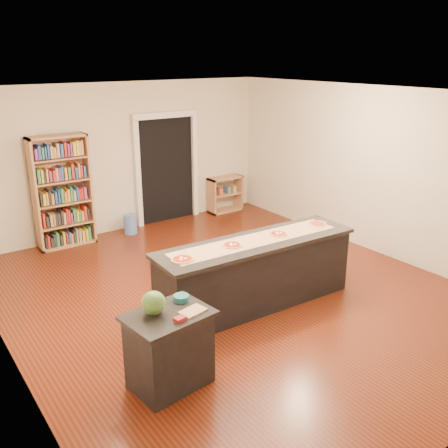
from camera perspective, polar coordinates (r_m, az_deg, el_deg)
room at (r=6.77m, az=0.98°, el=2.75°), size 6.00×7.00×2.80m
doorway at (r=10.13m, az=-6.59°, el=6.95°), size 1.40×0.09×2.21m
kitchen_island at (r=6.79m, az=3.67°, el=-5.59°), size 2.85×0.77×0.94m
side_counter at (r=5.29m, az=-6.25°, el=-14.05°), size 0.84×0.61×0.83m
bookshelf at (r=9.18m, az=-18.00°, el=3.51°), size 0.99×0.35×1.98m
low_shelf at (r=10.86m, az=0.12°, el=3.44°), size 0.76×0.33×0.76m
waste_bin at (r=9.71m, az=-10.64°, el=-0.01°), size 0.26×0.26×0.37m
kraft_paper at (r=6.62m, az=3.64°, el=-1.83°), size 2.49×0.53×0.00m
watermelon at (r=5.03m, az=-8.07°, el=-8.92°), size 0.24×0.24×0.24m
cutting_board at (r=5.08m, az=-3.59°, el=-9.91°), size 0.29×0.22×0.02m
package_red at (r=4.93m, az=-5.05°, el=-10.76°), size 0.13×0.10×0.04m
package_teal at (r=5.29m, az=-4.92°, el=-8.43°), size 0.17×0.17×0.06m
pizza_a at (r=6.00m, az=-4.77°, el=-4.03°), size 0.27×0.27×0.02m
pizza_b at (r=6.41m, az=0.95°, el=-2.42°), size 0.27×0.27×0.02m
pizza_c at (r=6.84m, az=6.21°, el=-1.12°), size 0.27×0.27×0.02m
pizza_d at (r=7.34m, az=10.65°, el=0.08°), size 0.27×0.27×0.02m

